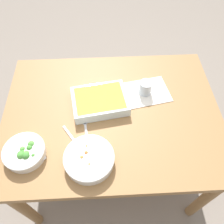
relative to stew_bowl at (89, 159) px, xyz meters
name	(u,v)px	position (x,y,z in m)	size (l,w,h in m)	color
ground_plane	(112,164)	(0.12, 0.29, -0.77)	(6.00, 6.00, 0.00)	slate
dining_table	(112,121)	(0.12, 0.29, -0.12)	(1.20, 0.90, 0.74)	olive
placemat	(145,92)	(0.32, 0.42, -0.03)	(0.28, 0.20, 0.00)	silver
stew_bowl	(89,159)	(0.00, 0.00, 0.00)	(0.24, 0.24, 0.06)	silver
broccoli_bowl	(25,152)	(-0.31, 0.05, 0.00)	(0.20, 0.20, 0.07)	silver
baking_dish	(100,101)	(0.06, 0.34, 0.00)	(0.33, 0.26, 0.06)	silver
drink_cup	(145,88)	(0.32, 0.42, 0.01)	(0.07, 0.07, 0.08)	#B2BCC6
spoon_by_stew	(75,141)	(-0.08, 0.11, -0.03)	(0.11, 0.16, 0.01)	silver
spoon_by_broccoli	(34,156)	(-0.27, 0.04, -0.03)	(0.17, 0.06, 0.01)	silver
fork_on_table	(86,129)	(-0.02, 0.18, -0.03)	(0.04, 0.18, 0.01)	silver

